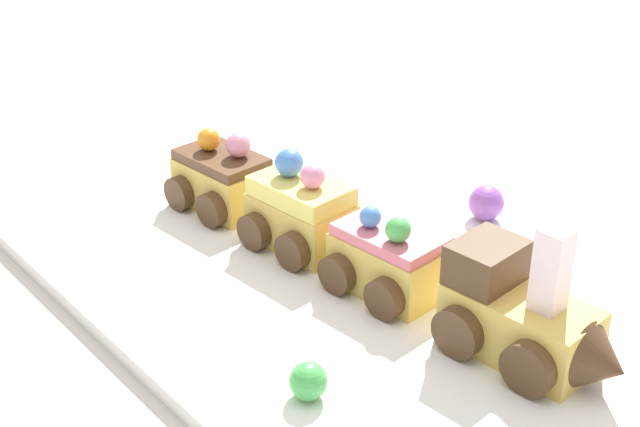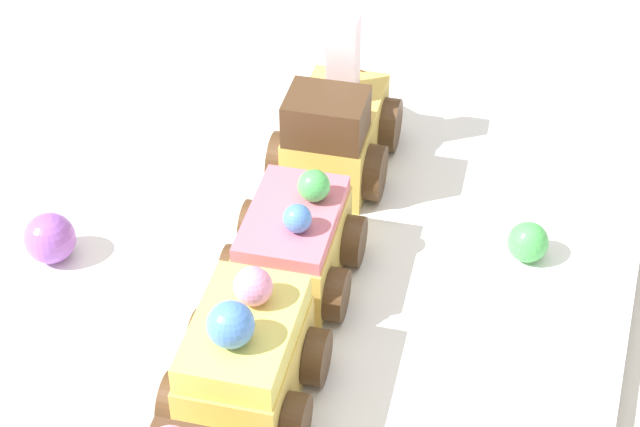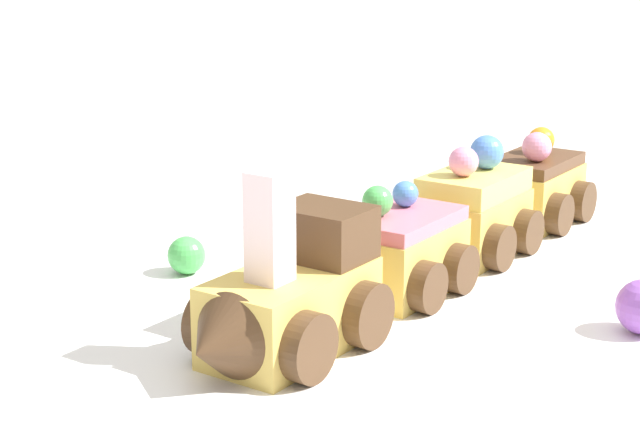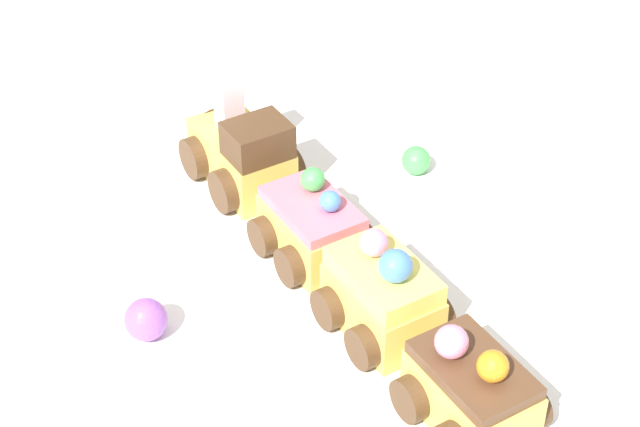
% 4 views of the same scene
% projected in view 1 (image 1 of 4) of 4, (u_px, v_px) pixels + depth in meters
% --- Properties ---
extents(ground_plane, '(10.00, 10.00, 0.00)m').
position_uv_depth(ground_plane, '(361.00, 295.00, 0.64)').
color(ground_plane, beige).
extents(display_board, '(0.80, 0.34, 0.01)m').
position_uv_depth(display_board, '(361.00, 288.00, 0.64)').
color(display_board, white).
rests_on(display_board, ground_plane).
extents(cake_train_locomotive, '(0.12, 0.08, 0.09)m').
position_uv_depth(cake_train_locomotive, '(528.00, 321.00, 0.54)').
color(cake_train_locomotive, '#E0BC56').
rests_on(cake_train_locomotive, display_board).
extents(cake_car_strawberry, '(0.08, 0.07, 0.06)m').
position_uv_depth(cake_car_strawberry, '(390.00, 261.00, 0.61)').
color(cake_car_strawberry, '#E0BC56').
rests_on(cake_car_strawberry, display_board).
extents(cake_car_lemon, '(0.08, 0.07, 0.07)m').
position_uv_depth(cake_car_lemon, '(301.00, 213.00, 0.67)').
color(cake_car_lemon, '#E0BC56').
rests_on(cake_car_lemon, display_board).
extents(cake_car_chocolate, '(0.08, 0.07, 0.07)m').
position_uv_depth(cake_car_chocolate, '(223.00, 180.00, 0.73)').
color(cake_car_chocolate, '#E0BC56').
rests_on(cake_car_chocolate, display_board).
extents(gumball_green, '(0.02, 0.02, 0.02)m').
position_uv_depth(gumball_green, '(308.00, 381.00, 0.51)').
color(gumball_green, '#4CBC56').
rests_on(gumball_green, display_board).
extents(gumball_purple, '(0.03, 0.03, 0.03)m').
position_uv_depth(gumball_purple, '(486.00, 203.00, 0.71)').
color(gumball_purple, '#9956C6').
rests_on(gumball_purple, display_board).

